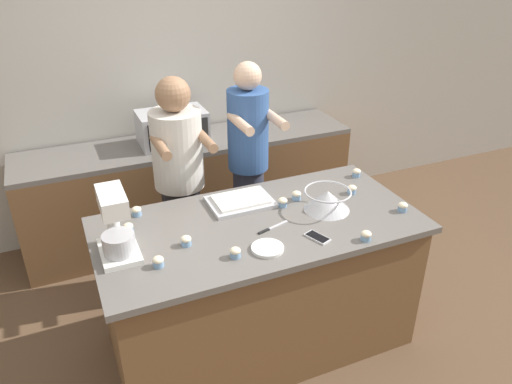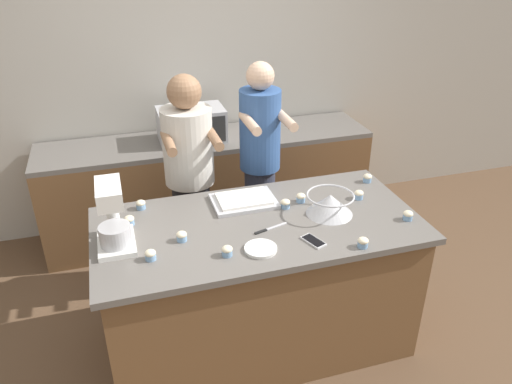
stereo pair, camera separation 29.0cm
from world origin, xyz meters
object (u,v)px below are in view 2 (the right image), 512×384
cupcake_2 (301,198)px  cupcake_4 (408,215)px  cell_phone (313,241)px  cupcake_1 (150,255)px  small_plate (261,249)px  cupcake_0 (359,195)px  mixing_bowl (330,203)px  cupcake_3 (141,205)px  microwave_oven (191,125)px  cupcake_8 (367,178)px  baking_tray (244,200)px  stand_mixer (113,219)px  cupcake_6 (129,220)px  knife (269,229)px  person_left (190,182)px  cupcake_7 (285,204)px  cupcake_9 (182,236)px  cupcake_10 (363,242)px  cupcake_5 (227,251)px  person_right (260,168)px

cupcake_2 → cupcake_4: bearing=-36.4°
cell_phone → cupcake_1: size_ratio=2.70×
small_plate → cupcake_0: 0.86m
cell_phone → cupcake_0: 0.61m
mixing_bowl → small_plate: size_ratio=1.63×
cupcake_0 → cupcake_3: 1.38m
microwave_oven → cupcake_8: microwave_oven is taller
baking_tray → cupcake_1: cupcake_1 is taller
stand_mixer → cupcake_2: size_ratio=6.37×
cupcake_4 → cupcake_8: same height
cupcake_6 → cupcake_8: bearing=3.6°
cell_phone → cupcake_3: cupcake_3 is taller
knife → cupcake_4: bearing=-9.3°
mixing_bowl → cupcake_4: bearing=-25.9°
person_left → cell_phone: 1.16m
cupcake_6 → cupcake_1: bearing=-78.4°
cupcake_7 → cupcake_9: bearing=-165.0°
cupcake_6 → cupcake_9: size_ratio=1.00×
small_plate → cupcake_7: bearing=54.3°
cupcake_4 → cupcake_10: bearing=-155.0°
cupcake_10 → microwave_oven: bearing=107.5°
stand_mixer → cupcake_2: 1.16m
cupcake_7 → cupcake_6: bearing=175.3°
mixing_bowl → cupcake_5: size_ratio=4.93×
cupcake_1 → cupcake_8: size_ratio=1.00×
mixing_bowl → knife: (-0.41, -0.07, -0.07)m
cupcake_8 → stand_mixer: bearing=-170.1°
knife → cupcake_6: size_ratio=3.66×
microwave_oven → cupcake_7: 1.40m
person_left → cupcake_8: size_ratio=27.62×
cupcake_0 → cupcake_4: bearing=-63.7°
mixing_bowl → cupcake_1: 1.11m
stand_mixer → person_right: bearing=35.5°
cupcake_5 → cupcake_8: same height
mixing_bowl → cupcake_4: size_ratio=4.93×
cupcake_1 → cupcake_3: (0.00, 0.56, 0.00)m
knife → cupcake_2: cupcake_2 is taller
cell_phone → cupcake_3: 1.09m
cupcake_7 → cupcake_3: bearing=163.8°
cupcake_6 → cupcake_8: 1.60m
baking_tray → cupcake_9: cupcake_9 is taller
stand_mixer → baking_tray: size_ratio=0.95×
cupcake_8 → cupcake_3: bearing=177.3°
cell_phone → knife: size_ratio=0.74×
cupcake_2 → knife: bearing=-139.3°
cupcake_5 → microwave_oven: bearing=85.7°
mixing_bowl → cupcake_2: size_ratio=4.93×
stand_mixer → baking_tray: stand_mixer is taller
cupcake_3 → cupcake_7: (0.86, -0.25, 0.00)m
person_right → cupcake_5: (-0.50, -1.03, 0.05)m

